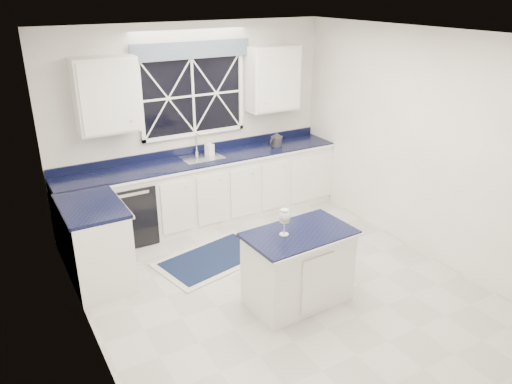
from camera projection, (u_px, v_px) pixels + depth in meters
ground at (279, 286)px, 5.60m from camera, size 4.50×4.50×0.00m
back_wall at (193, 124)px, 6.88m from camera, size 4.00×0.10×2.70m
base_cabinets at (187, 200)px, 6.70m from camera, size 3.99×1.60×0.90m
countertop at (203, 160)px, 6.81m from camera, size 3.98×0.64×0.04m
dishwasher at (128, 210)px, 6.49m from camera, size 0.60×0.58×0.82m
window at (193, 90)px, 6.66m from camera, size 1.65×0.09×1.26m
upper_cabinets at (196, 86)px, 6.54m from camera, size 3.10×0.34×0.90m
faucet at (197, 143)px, 6.89m from camera, size 0.05×0.20×0.30m
island at (298, 267)px, 5.19m from camera, size 1.13×0.71×0.82m
rug at (213, 258)px, 6.14m from camera, size 1.49×1.08×0.02m
kettle at (276, 140)px, 7.28m from camera, size 0.27×0.22×0.20m
wine_glass at (284, 217)px, 4.91m from camera, size 0.12×0.12×0.28m
soap_bottle at (210, 147)px, 6.92m from camera, size 0.12×0.12×0.22m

